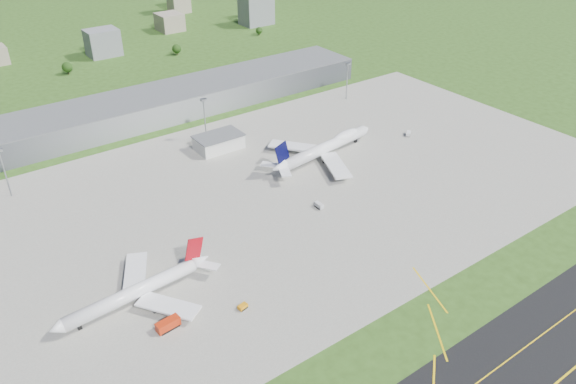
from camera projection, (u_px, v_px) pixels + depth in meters
ground at (166, 124)px, 353.68m from camera, size 1400.00×1400.00×0.00m
apron at (279, 192)px, 282.42m from camera, size 360.00×190.00×0.08m
terminal at (154, 106)px, 360.21m from camera, size 300.00×42.00×15.00m
ops_building at (219, 142)px, 321.98m from camera, size 26.00×16.00×8.00m
mast_west at (3, 165)px, 269.93m from camera, size 3.50×2.00×25.90m
mast_center at (204, 112)px, 325.32m from camera, size 3.50×2.00×25.90m
mast_east at (347, 75)px, 380.70m from camera, size 3.50×2.00×25.90m
airliner_red_twin at (138, 291)px, 211.06m from camera, size 64.87×50.45×17.79m
airliner_blue_quad at (326, 147)px, 312.87m from camera, size 77.69×60.46×20.31m
fire_truck at (168, 325)px, 199.84m from camera, size 9.10×4.19×3.88m
tug_yellow at (243, 307)px, 209.16m from camera, size 4.06×2.82×1.83m
van_white_near at (319, 206)px, 268.96m from camera, size 2.35×5.06×2.57m
van_white_far at (408, 134)px, 338.38m from camera, size 5.19×4.64×2.48m
bldg_c at (103, 43)px, 469.02m from camera, size 26.00×20.00×22.00m
bldg_ce at (170, 22)px, 538.58m from camera, size 22.00×24.00×16.00m
bldg_e at (256, 10)px, 554.97m from camera, size 30.00×22.00×28.00m
tree_c at (67, 67)px, 430.74m from camera, size 8.10×8.10×9.90m
tree_e at (177, 49)px, 472.75m from camera, size 7.65×7.65×9.35m
tree_far_e at (259, 30)px, 525.51m from camera, size 6.30×6.30×7.70m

